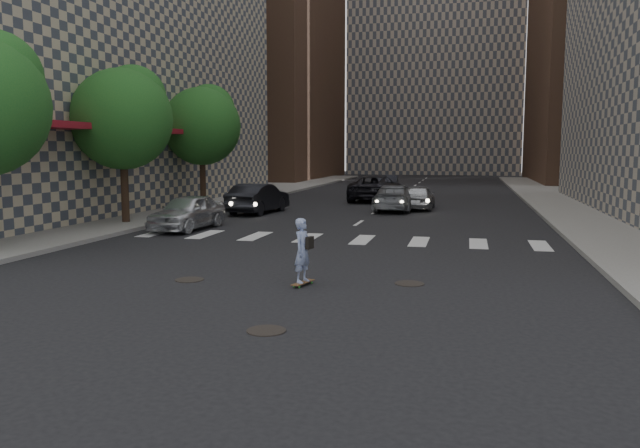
# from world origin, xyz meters

# --- Properties ---
(ground) EXTENTS (160.00, 160.00, 0.00)m
(ground) POSITION_xyz_m (0.00, 0.00, 0.00)
(ground) COLOR black
(ground) RESTS_ON ground
(sidewalk_left) EXTENTS (13.00, 80.00, 0.15)m
(sidewalk_left) POSITION_xyz_m (-14.50, 20.00, 0.07)
(sidewalk_left) COLOR gray
(sidewalk_left) RESTS_ON ground
(tree_b) EXTENTS (4.20, 4.20, 6.60)m
(tree_b) POSITION_xyz_m (-9.45, 11.14, 4.65)
(tree_b) COLOR #382619
(tree_b) RESTS_ON sidewalk_left
(tree_c) EXTENTS (4.20, 4.20, 6.60)m
(tree_c) POSITION_xyz_m (-9.45, 19.14, 4.65)
(tree_c) COLOR #382619
(tree_c) RESTS_ON sidewalk_left
(manhole_a) EXTENTS (0.70, 0.70, 0.02)m
(manhole_a) POSITION_xyz_m (1.20, -2.50, 0.01)
(manhole_a) COLOR black
(manhole_a) RESTS_ON ground
(manhole_b) EXTENTS (0.70, 0.70, 0.02)m
(manhole_b) POSITION_xyz_m (-2.00, 1.20, 0.01)
(manhole_b) COLOR black
(manhole_b) RESTS_ON ground
(manhole_c) EXTENTS (0.70, 0.70, 0.02)m
(manhole_c) POSITION_xyz_m (3.30, 2.00, 0.01)
(manhole_c) COLOR black
(manhole_c) RESTS_ON ground
(skateboarder) EXTENTS (0.50, 0.83, 1.60)m
(skateboarder) POSITION_xyz_m (0.88, 1.24, 0.84)
(skateboarder) COLOR brown
(skateboarder) RESTS_ON ground
(silver_sedan) EXTENTS (1.95, 4.28, 1.42)m
(silver_sedan) POSITION_xyz_m (-6.30, 10.24, 0.71)
(silver_sedan) COLOR silver
(silver_sedan) RESTS_ON ground
(traffic_car_a) EXTENTS (2.04, 4.69, 1.50)m
(traffic_car_a) POSITION_xyz_m (-5.67, 17.10, 0.75)
(traffic_car_a) COLOR black
(traffic_car_a) RESTS_ON ground
(traffic_car_b) EXTENTS (1.95, 4.78, 1.39)m
(traffic_car_b) POSITION_xyz_m (0.89, 19.89, 0.69)
(traffic_car_b) COLOR slate
(traffic_car_b) RESTS_ON ground
(traffic_car_c) EXTENTS (2.84, 5.89, 1.62)m
(traffic_car_c) POSITION_xyz_m (-0.99, 26.00, 0.81)
(traffic_car_c) COLOR black
(traffic_car_c) RESTS_ON ground
(traffic_car_d) EXTENTS (1.62, 3.91, 1.32)m
(traffic_car_d) POSITION_xyz_m (2.07, 20.96, 0.66)
(traffic_car_d) COLOR #B1B3B9
(traffic_car_d) RESTS_ON ground
(traffic_car_e) EXTENTS (1.88, 4.45, 1.43)m
(traffic_car_e) POSITION_xyz_m (-0.98, 31.55, 0.71)
(traffic_car_e) COLOR black
(traffic_car_e) RESTS_ON ground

